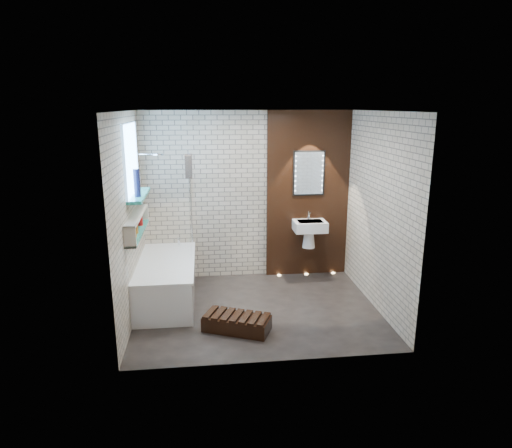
{
  "coord_description": "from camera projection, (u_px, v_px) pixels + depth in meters",
  "views": [
    {
      "loc": [
        -0.67,
        -5.58,
        2.66
      ],
      "look_at": [
        0.0,
        0.15,
        1.15
      ],
      "focal_mm": 31.81,
      "sensor_mm": 36.0,
      "label": 1
    }
  ],
  "objects": [
    {
      "name": "niche_bottles",
      "position": [
        136.0,
        228.0,
        5.69
      ],
      "size": [
        0.07,
        0.84,
        0.16
      ],
      "color": "maroon",
      "rests_on": "display_niche"
    },
    {
      "name": "towel",
      "position": [
        189.0,
        166.0,
        6.27
      ],
      "size": [
        0.09,
        0.24,
        0.31
      ],
      "primitive_type": "cube",
      "color": "black",
      "rests_on": "bath_screen"
    },
    {
      "name": "ground",
      "position": [
        257.0,
        309.0,
        6.12
      ],
      "size": [
        3.2,
        3.2,
        0.0
      ],
      "primitive_type": "plane",
      "color": "black",
      "rests_on": "ground"
    },
    {
      "name": "washbasin",
      "position": [
        310.0,
        230.0,
        7.06
      ],
      "size": [
        0.5,
        0.36,
        0.58
      ],
      "color": "white",
      "rests_on": "walnut_panel"
    },
    {
      "name": "floor_uplights",
      "position": [
        306.0,
        274.0,
        7.38
      ],
      "size": [
        0.96,
        0.06,
        0.01
      ],
      "color": "#FFD899",
      "rests_on": "ground"
    },
    {
      "name": "display_niche",
      "position": [
        137.0,
        224.0,
        5.78
      ],
      "size": [
        0.14,
        1.3,
        0.26
      ],
      "color": "teal",
      "rests_on": "room_shell"
    },
    {
      "name": "clerestory_window",
      "position": [
        132.0,
        167.0,
        5.79
      ],
      "size": [
        0.18,
        1.0,
        0.94
      ],
      "color": "#7FADE0",
      "rests_on": "room_shell"
    },
    {
      "name": "bath_screen",
      "position": [
        190.0,
        204.0,
        6.55
      ],
      "size": [
        0.01,
        0.78,
        1.4
      ],
      "primitive_type": "cube",
      "color": "white",
      "rests_on": "bathtub"
    },
    {
      "name": "room_shell",
      "position": [
        257.0,
        216.0,
        5.79
      ],
      "size": [
        3.24,
        3.2,
        2.6
      ],
      "color": "tan",
      "rests_on": "ground"
    },
    {
      "name": "shower_head",
      "position": [
        158.0,
        154.0,
        6.38
      ],
      "size": [
        0.18,
        0.18,
        0.02
      ],
      "primitive_type": "cylinder",
      "color": "silver",
      "rests_on": "room_shell"
    },
    {
      "name": "led_mirror",
      "position": [
        309.0,
        173.0,
        6.99
      ],
      "size": [
        0.5,
        0.02,
        0.7
      ],
      "color": "black",
      "rests_on": "walnut_panel"
    },
    {
      "name": "walnut_step",
      "position": [
        237.0,
        324.0,
        5.52
      ],
      "size": [
        0.87,
        0.64,
        0.18
      ],
      "primitive_type": "cube",
      "rotation": [
        0.0,
        0.0,
        -0.41
      ],
      "color": "black",
      "rests_on": "ground"
    },
    {
      "name": "walnut_panel",
      "position": [
        308.0,
        195.0,
        7.11
      ],
      "size": [
        1.3,
        0.06,
        2.6
      ],
      "primitive_type": "cube",
      "color": "black",
      "rests_on": "ground"
    },
    {
      "name": "bathtub",
      "position": [
        167.0,
        280.0,
        6.34
      ],
      "size": [
        0.79,
        1.74,
        0.7
      ],
      "color": "white",
      "rests_on": "ground"
    },
    {
      "name": "sill_vases",
      "position": [
        137.0,
        183.0,
        5.67
      ],
      "size": [
        0.08,
        0.08,
        0.35
      ],
      "color": "#121634",
      "rests_on": "clerestory_window"
    }
  ]
}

